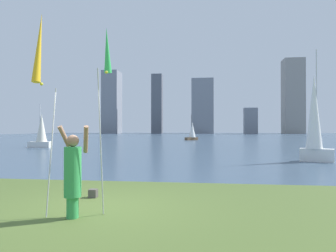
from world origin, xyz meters
name	(u,v)px	position (x,y,z in m)	size (l,w,h in m)	color
ground	(193,138)	(0.00, 50.95, -0.06)	(120.00, 138.00, 0.12)	#475B28
person	(73,172)	(-0.23, -0.77, 0.89)	(0.66, 0.49, 1.81)	green
kite_flag_left	(39,52)	(-0.74, -1.09, 3.19)	(0.16, 0.84, 3.95)	#B2B2B7
kite_flag_right	(107,56)	(0.29, -0.28, 3.27)	(0.16, 0.71, 3.87)	#B2B2B7
bag	(93,193)	(-0.48, 0.95, 0.10)	(0.20, 0.19, 0.21)	#4C4742
sailboat_0	(315,120)	(8.10, 10.33, 2.21)	(1.73, 1.15, 5.94)	white
sailboat_2	(192,131)	(0.34, 39.77, 1.32)	(2.05, 1.93, 3.88)	brown
sailboat_3	(41,133)	(-12.64, 19.55, 1.36)	(2.05, 1.32, 4.01)	silver
skyline_tower_0	(112,102)	(-31.88, 100.92, 11.43)	(5.83, 7.20, 22.87)	gray
skyline_tower_1	(157,104)	(-15.16, 102.47, 10.84)	(3.82, 4.01, 21.68)	#565B66
skyline_tower_2	(203,106)	(1.43, 102.41, 9.80)	(7.71, 6.57, 19.60)	gray
skyline_tower_3	(251,121)	(18.27, 102.37, 4.55)	(4.61, 3.10, 9.10)	gray
skyline_tower_4	(293,96)	(32.87, 102.97, 13.02)	(6.71, 6.24, 26.04)	gray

